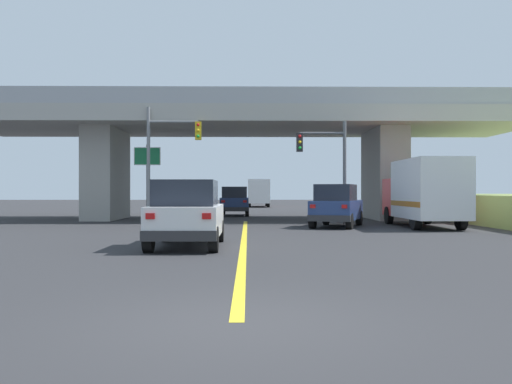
# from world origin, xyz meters

# --- Properties ---
(ground) EXTENTS (160.00, 160.00, 0.00)m
(ground) POSITION_xyz_m (0.00, 26.70, 0.00)
(ground) COLOR #2B2B2D
(overpass_bridge) EXTENTS (33.48, 8.90, 7.28)m
(overpass_bridge) POSITION_xyz_m (0.00, 26.70, 5.11)
(overpass_bridge) COLOR #A8A59E
(overpass_bridge) RESTS_ON ground
(lane_divider_stripe) EXTENTS (0.20, 24.03, 0.01)m
(lane_divider_stripe) POSITION_xyz_m (0.00, 12.01, 0.00)
(lane_divider_stripe) COLOR yellow
(lane_divider_stripe) RESTS_ON ground
(suv_lead) EXTENTS (2.05, 4.42, 2.02)m
(suv_lead) POSITION_xyz_m (-1.70, 9.67, 1.01)
(suv_lead) COLOR silver
(suv_lead) RESTS_ON ground
(suv_crossing) EXTENTS (3.19, 4.66, 2.02)m
(suv_crossing) POSITION_xyz_m (4.34, 19.06, 1.01)
(suv_crossing) COLOR navy
(suv_crossing) RESTS_ON ground
(box_truck) EXTENTS (2.33, 6.80, 3.16)m
(box_truck) POSITION_xyz_m (8.46, 18.83, 1.65)
(box_truck) COLOR red
(box_truck) RESTS_ON ground
(sedan_oncoming) EXTENTS (1.99, 4.26, 2.02)m
(sedan_oncoming) POSITION_xyz_m (-0.80, 31.75, 1.01)
(sedan_oncoming) COLOR navy
(sedan_oncoming) RESTS_ON ground
(traffic_signal_nearside) EXTENTS (2.57, 0.36, 5.30)m
(traffic_signal_nearside) POSITION_xyz_m (4.26, 21.29, 3.36)
(traffic_signal_nearside) COLOR #56595E
(traffic_signal_nearside) RESTS_ON ground
(traffic_signal_farside) EXTENTS (2.87, 0.36, 6.14)m
(traffic_signal_farside) POSITION_xyz_m (-4.23, 22.11, 3.84)
(traffic_signal_farside) COLOR slate
(traffic_signal_farside) RESTS_ON ground
(highway_sign) EXTENTS (1.50, 0.17, 4.37)m
(highway_sign) POSITION_xyz_m (-5.60, 24.46, 3.19)
(highway_sign) COLOR slate
(highway_sign) RESTS_ON ground
(semi_truck_distant) EXTENTS (2.33, 7.29, 2.98)m
(semi_truck_distant) POSITION_xyz_m (1.28, 53.77, 1.58)
(semi_truck_distant) COLOR red
(semi_truck_distant) RESTS_ON ground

